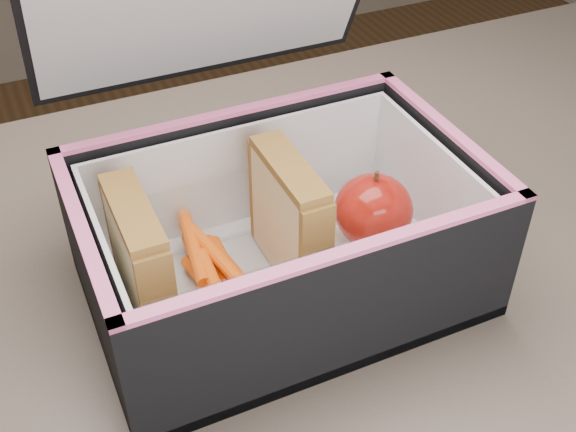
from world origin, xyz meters
name	(u,v)px	position (x,y,z in m)	size (l,w,h in m)	color
kitchen_table	(332,388)	(0.00, 0.00, 0.66)	(1.20, 0.80, 0.75)	brown
lunch_bag	(279,224)	(-0.03, 0.05, 0.81)	(0.29, 0.28, 0.28)	black
plastic_tub	(219,260)	(-0.08, 0.05, 0.80)	(0.16, 0.11, 0.07)	white
sandwich_left	(141,262)	(-0.13, 0.05, 0.82)	(0.03, 0.09, 0.10)	#D8C084
sandwich_right	(289,219)	(-0.02, 0.05, 0.82)	(0.03, 0.09, 0.10)	#D8C084
carrot_sticks	(213,272)	(-0.08, 0.05, 0.78)	(0.05, 0.13, 0.03)	#EC5100
paper_napkin	(368,236)	(0.06, 0.05, 0.77)	(0.08, 0.09, 0.01)	white
red_apple	(373,210)	(0.06, 0.05, 0.80)	(0.08, 0.08, 0.07)	maroon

